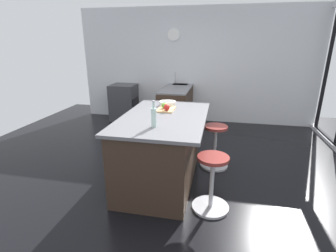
# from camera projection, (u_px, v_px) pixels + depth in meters

# --- Properties ---
(ground_plane) EXTENTS (7.65, 7.65, 0.00)m
(ground_plane) POSITION_uv_depth(u_px,v_px,m) (170.00, 175.00, 3.77)
(ground_plane) COLOR black
(interior_partition_left) EXTENTS (0.15, 5.64, 2.67)m
(interior_partition_left) POSITION_uv_depth(u_px,v_px,m) (194.00, 66.00, 6.08)
(interior_partition_left) COLOR silver
(interior_partition_left) RESTS_ON ground_plane
(sink_cabinet) EXTENTS (2.11, 0.60, 1.20)m
(sink_cabinet) POSITION_uv_depth(u_px,v_px,m) (179.00, 104.00, 6.09)
(sink_cabinet) COLOR #38281E
(sink_cabinet) RESTS_ON ground_plane
(oven_range) EXTENTS (0.60, 0.61, 0.89)m
(oven_range) POSITION_uv_depth(u_px,v_px,m) (124.00, 102.00, 6.37)
(oven_range) COLOR #38383D
(oven_range) RESTS_ON ground_plane
(kitchen_island) EXTENTS (1.76, 1.11, 0.95)m
(kitchen_island) POSITION_uv_depth(u_px,v_px,m) (161.00, 148.00, 3.53)
(kitchen_island) COLOR #38281E
(kitchen_island) RESTS_ON ground_plane
(stool_by_window) EXTENTS (0.44, 0.44, 0.68)m
(stool_by_window) POSITION_uv_depth(u_px,v_px,m) (215.00, 148.00, 3.95)
(stool_by_window) COLOR #B7B7BC
(stool_by_window) RESTS_ON ground_plane
(stool_middle) EXTENTS (0.44, 0.44, 0.68)m
(stool_middle) POSITION_uv_depth(u_px,v_px,m) (212.00, 185.00, 2.93)
(stool_middle) COLOR #B7B7BC
(stool_middle) RESTS_ON ground_plane
(cutting_board) EXTENTS (0.36, 0.24, 0.02)m
(cutting_board) POSITION_uv_depth(u_px,v_px,m) (166.00, 109.00, 3.65)
(cutting_board) COLOR tan
(cutting_board) RESTS_ON kitchen_island
(apple_red) EXTENTS (0.09, 0.09, 0.09)m
(apple_red) POSITION_uv_depth(u_px,v_px,m) (167.00, 107.00, 3.54)
(apple_red) COLOR red
(apple_red) RESTS_ON cutting_board
(apple_green) EXTENTS (0.08, 0.08, 0.08)m
(apple_green) POSITION_uv_depth(u_px,v_px,m) (164.00, 106.00, 3.65)
(apple_green) COLOR #609E2D
(apple_green) RESTS_ON cutting_board
(water_bottle) EXTENTS (0.06, 0.06, 0.31)m
(water_bottle) POSITION_uv_depth(u_px,v_px,m) (154.00, 117.00, 2.89)
(water_bottle) COLOR silver
(water_bottle) RESTS_ON kitchen_island
(fruit_bowl) EXTENTS (0.26, 0.26, 0.07)m
(fruit_bowl) POSITION_uv_depth(u_px,v_px,m) (168.00, 103.00, 3.88)
(fruit_bowl) COLOR silver
(fruit_bowl) RESTS_ON kitchen_island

